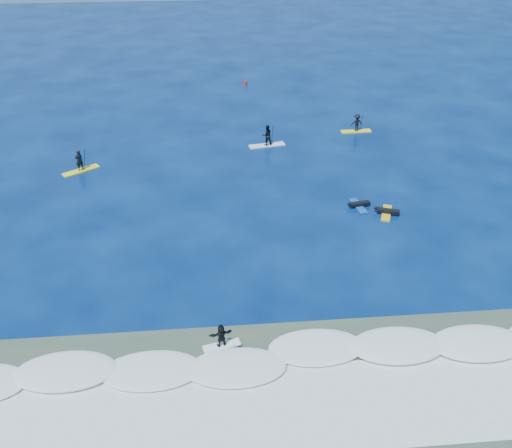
{
  "coord_description": "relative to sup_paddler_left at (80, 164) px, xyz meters",
  "views": [
    {
      "loc": [
        -3.8,
        -29.84,
        20.15
      ],
      "look_at": [
        -1.0,
        1.42,
        0.6
      ],
      "focal_mm": 40.0,
      "sensor_mm": 36.0,
      "label": 1
    }
  ],
  "objects": [
    {
      "name": "ground",
      "position": [
        13.93,
        -11.45,
        -0.64
      ],
      "size": [
        160.0,
        160.0,
        0.0
      ],
      "primitive_type": "plane",
      "color": "#031642",
      "rests_on": "ground"
    },
    {
      "name": "shallow_water",
      "position": [
        13.93,
        -25.45,
        -0.63
      ],
      "size": [
        90.0,
        13.0,
        0.01
      ],
      "primitive_type": "cube",
      "color": "#364A3D",
      "rests_on": "ground"
    },
    {
      "name": "breaking_wave",
      "position": [
        13.93,
        -21.45,
        -0.64
      ],
      "size": [
        40.0,
        6.0,
        0.3
      ],
      "primitive_type": "cube",
      "color": "white",
      "rests_on": "ground"
    },
    {
      "name": "whitewater",
      "position": [
        13.93,
        -24.45,
        -0.64
      ],
      "size": [
        34.0,
        5.0,
        0.02
      ],
      "primitive_type": "cube",
      "color": "silver",
      "rests_on": "ground"
    },
    {
      "name": "sup_paddler_left",
      "position": [
        0.0,
        0.0,
        0.0
      ],
      "size": [
        2.81,
        2.24,
        2.04
      ],
      "rotation": [
        0.0,
        0.0,
        0.6
      ],
      "color": "yellow",
      "rests_on": "ground"
    },
    {
      "name": "sup_paddler_center",
      "position": [
        15.07,
        3.51,
        0.17
      ],
      "size": [
        3.18,
        1.32,
        2.17
      ],
      "rotation": [
        0.0,
        0.0,
        0.18
      ],
      "color": "silver",
      "rests_on": "ground"
    },
    {
      "name": "sup_paddler_right",
      "position": [
        23.44,
        5.86,
        0.11
      ],
      "size": [
        2.74,
        0.78,
        1.9
      ],
      "rotation": [
        0.0,
        0.0,
        0.04
      ],
      "color": "yellow",
      "rests_on": "ground"
    },
    {
      "name": "prone_paddler_near",
      "position": [
        22.1,
        -8.53,
        -0.48
      ],
      "size": [
        1.71,
        2.26,
        0.46
      ],
      "rotation": [
        0.0,
        0.0,
        1.21
      ],
      "color": "gold",
      "rests_on": "ground"
    },
    {
      "name": "prone_paddler_far",
      "position": [
        20.4,
        -7.4,
        -0.49
      ],
      "size": [
        1.67,
        2.15,
        0.44
      ],
      "rotation": [
        0.0,
        0.0,
        1.73
      ],
      "color": "#1647A8",
      "rests_on": "ground"
    },
    {
      "name": "wave_surfer",
      "position": [
        10.28,
        -20.56,
        0.14
      ],
      "size": [
        1.94,
        0.95,
        1.35
      ],
      "rotation": [
        0.0,
        0.0,
        0.24
      ],
      "color": "white",
      "rests_on": "breaking_wave"
    },
    {
      "name": "marker_buoy",
      "position": [
        14.44,
        19.81,
        -0.34
      ],
      "size": [
        0.28,
        0.28,
        0.68
      ],
      "rotation": [
        0.0,
        0.0,
        0.22
      ],
      "color": "red",
      "rests_on": "ground"
    }
  ]
}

